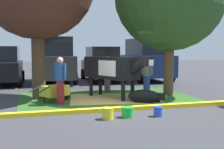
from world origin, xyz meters
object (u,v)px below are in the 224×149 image
(sedan_silver, at_px, (102,64))
(bucket_green, at_px, (127,112))
(person_visitor_near, at_px, (147,75))
(calf_lying, at_px, (145,97))
(suv_black, at_px, (146,59))
(cow_holstein, at_px, (113,68))
(bucket_blue, at_px, (158,111))
(suv_dark_grey, at_px, (55,60))
(bucket_yellow, at_px, (108,113))
(wheelbarrow, at_px, (55,91))
(person_visitor_far, at_px, (107,73))
(person_handler, at_px, (60,79))
(hatchback_white, at_px, (3,66))

(sedan_silver, bearing_deg, bucket_green, -99.96)
(person_visitor_near, distance_m, bucket_green, 3.88)
(calf_lying, distance_m, sedan_silver, 7.55)
(suv_black, bearing_deg, cow_holstein, -122.70)
(calf_lying, height_order, bucket_blue, calf_lying)
(bucket_green, xyz_separation_m, suv_dark_grey, (-1.12, 9.23, 1.12))
(suv_dark_grey, bearing_deg, bucket_yellow, -86.60)
(person_visitor_near, relative_size, wheelbarrow, 1.08)
(calf_lying, bearing_deg, bucket_yellow, -134.97)
(person_visitor_far, height_order, suv_dark_grey, suv_dark_grey)
(person_handler, xyz_separation_m, sedan_silver, (3.17, 6.93, 0.13))
(calf_lying, distance_m, hatchback_white, 8.91)
(person_visitor_near, xyz_separation_m, bucket_green, (-1.95, -3.29, -0.70))
(person_visitor_near, xyz_separation_m, wheelbarrow, (-3.61, -0.35, -0.46))
(bucket_yellow, bearing_deg, suv_black, 61.57)
(suv_black, bearing_deg, bucket_green, -115.70)
(bucket_green, height_order, sedan_silver, sedan_silver)
(cow_holstein, height_order, wheelbarrow, cow_holstein)
(person_visitor_far, relative_size, wheelbarrow, 1.07)
(sedan_silver, bearing_deg, bucket_yellow, -103.25)
(suv_dark_grey, bearing_deg, person_handler, -93.53)
(sedan_silver, xyz_separation_m, suv_black, (2.69, -0.30, 0.29))
(calf_lying, xyz_separation_m, person_visitor_far, (-0.52, 2.97, 0.60))
(bucket_blue, bearing_deg, bucket_green, 171.24)
(bucket_blue, bearing_deg, calf_lying, 77.97)
(person_visitor_far, relative_size, bucket_yellow, 4.86)
(bucket_blue, bearing_deg, cow_holstein, 97.17)
(cow_holstein, bearing_deg, calf_lying, -56.56)
(sedan_silver, bearing_deg, person_visitor_far, -101.25)
(suv_dark_grey, relative_size, suv_black, 1.00)
(suv_black, bearing_deg, person_handler, -131.49)
(person_visitor_far, bearing_deg, wheelbarrow, -143.09)
(person_visitor_near, height_order, hatchback_white, hatchback_white)
(person_handler, height_order, bucket_blue, person_handler)
(bucket_blue, xyz_separation_m, sedan_silver, (0.78, 9.39, 0.84))
(calf_lying, bearing_deg, wheelbarrow, 157.85)
(person_visitor_far, xyz_separation_m, suv_dark_grey, (-1.85, 4.50, 0.43))
(bucket_green, bearing_deg, cow_holstein, 81.26)
(wheelbarrow, distance_m, bucket_green, 3.38)
(cow_holstein, distance_m, bucket_yellow, 3.33)
(person_visitor_near, xyz_separation_m, bucket_blue, (-1.11, -3.42, -0.70))
(bucket_yellow, height_order, suv_dark_grey, suv_dark_grey)
(person_visitor_near, distance_m, bucket_blue, 3.66)
(person_visitor_far, distance_m, bucket_green, 4.83)
(calf_lying, bearing_deg, suv_dark_grey, 107.56)
(person_handler, distance_m, wheelbarrow, 0.77)
(person_handler, xyz_separation_m, person_visitor_far, (2.27, 2.39, -0.02))
(cow_holstein, distance_m, bucket_green, 3.15)
(wheelbarrow, distance_m, suv_dark_grey, 6.38)
(bucket_yellow, height_order, hatchback_white, hatchback_white)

